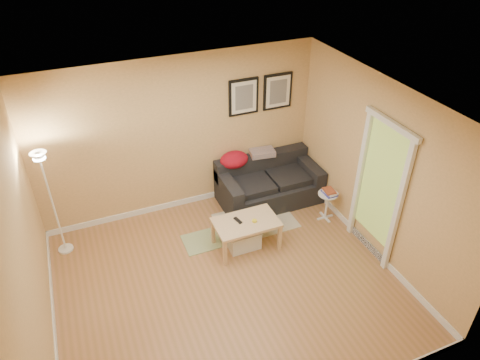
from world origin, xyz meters
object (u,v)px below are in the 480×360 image
(coffee_table, at_px, (246,234))
(book_stack, at_px, (330,192))
(floor_lamp, at_px, (54,207))
(storage_bin, at_px, (243,238))
(side_table, at_px, (326,206))
(sofa, at_px, (270,182))

(coffee_table, distance_m, book_stack, 1.52)
(book_stack, relative_size, floor_lamp, 0.14)
(coffee_table, bearing_deg, floor_lamp, 171.50)
(storage_bin, relative_size, floor_lamp, 0.29)
(storage_bin, height_order, side_table, side_table)
(book_stack, bearing_deg, coffee_table, 162.67)
(coffee_table, xyz_separation_m, book_stack, (1.49, 0.11, 0.29))
(floor_lamp, bearing_deg, coffee_table, -20.72)
(storage_bin, relative_size, book_stack, 2.04)
(coffee_table, distance_m, storage_bin, 0.10)
(storage_bin, xyz_separation_m, floor_lamp, (-2.50, 0.96, 0.65))
(storage_bin, bearing_deg, side_table, 4.24)
(coffee_table, xyz_separation_m, side_table, (1.47, 0.12, 0.01))
(sofa, relative_size, coffee_table, 1.80)
(sofa, relative_size, side_table, 3.46)
(side_table, xyz_separation_m, book_stack, (0.01, -0.01, 0.28))
(sofa, xyz_separation_m, storage_bin, (-0.88, -0.92, -0.23))
(sofa, distance_m, coffee_table, 1.25)
(sofa, height_order, coffee_table, sofa)
(sofa, relative_size, floor_lamp, 1.00)
(sofa, xyz_separation_m, book_stack, (0.65, -0.82, 0.15))
(book_stack, distance_m, floor_lamp, 4.13)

